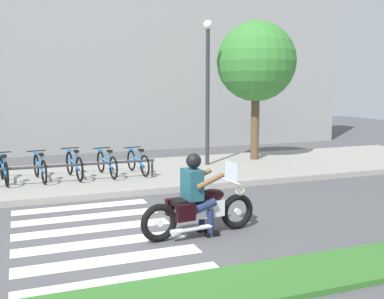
{
  "coord_description": "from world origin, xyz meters",
  "views": [
    {
      "loc": [
        -1.74,
        -7.28,
        2.58
      ],
      "look_at": [
        1.81,
        1.95,
        1.18
      ],
      "focal_mm": 42.71,
      "sensor_mm": 36.0,
      "label": 1
    }
  ],
  "objects_px": {
    "bike_rack": "(77,166)",
    "tree_near_rack": "(256,62)",
    "motorcycle": "(200,209)",
    "rider": "(196,189)",
    "bicycle_0": "(4,170)",
    "bicycle_1": "(40,167)",
    "bicycle_4": "(138,162)",
    "street_lamp": "(208,81)",
    "bicycle_2": "(74,165)",
    "bicycle_3": "(107,163)"
  },
  "relations": [
    {
      "from": "bicycle_1",
      "to": "bicycle_4",
      "type": "bearing_deg",
      "value": 0.01
    },
    {
      "from": "bicycle_1",
      "to": "bicycle_2",
      "type": "distance_m",
      "value": 0.86
    },
    {
      "from": "bicycle_1",
      "to": "bicycle_2",
      "type": "relative_size",
      "value": 0.99
    },
    {
      "from": "motorcycle",
      "to": "bicycle_2",
      "type": "height_order",
      "value": "motorcycle"
    },
    {
      "from": "bicycle_0",
      "to": "bike_rack",
      "type": "xyz_separation_m",
      "value": [
        1.71,
        -0.55,
        0.07
      ]
    },
    {
      "from": "bicycle_1",
      "to": "street_lamp",
      "type": "height_order",
      "value": "street_lamp"
    },
    {
      "from": "motorcycle",
      "to": "street_lamp",
      "type": "distance_m",
      "value": 6.64
    },
    {
      "from": "motorcycle",
      "to": "rider",
      "type": "relative_size",
      "value": 1.5
    },
    {
      "from": "street_lamp",
      "to": "bike_rack",
      "type": "bearing_deg",
      "value": -163.38
    },
    {
      "from": "motorcycle",
      "to": "bicycle_0",
      "type": "xyz_separation_m",
      "value": [
        -3.24,
        5.04,
        0.03
      ]
    },
    {
      "from": "motorcycle",
      "to": "rider",
      "type": "height_order",
      "value": "rider"
    },
    {
      "from": "rider",
      "to": "bicycle_3",
      "type": "distance_m",
      "value": 5.09
    },
    {
      "from": "rider",
      "to": "street_lamp",
      "type": "bearing_deg",
      "value": 65.35
    },
    {
      "from": "bicycle_1",
      "to": "bike_rack",
      "type": "height_order",
      "value": "bicycle_1"
    },
    {
      "from": "motorcycle",
      "to": "bicycle_1",
      "type": "bearing_deg",
      "value": 115.33
    },
    {
      "from": "bike_rack",
      "to": "tree_near_rack",
      "type": "relative_size",
      "value": 0.87
    },
    {
      "from": "bicycle_3",
      "to": "street_lamp",
      "type": "relative_size",
      "value": 0.38
    },
    {
      "from": "motorcycle",
      "to": "tree_near_rack",
      "type": "relative_size",
      "value": 0.47
    },
    {
      "from": "bicycle_1",
      "to": "bicycle_3",
      "type": "distance_m",
      "value": 1.71
    },
    {
      "from": "rider",
      "to": "motorcycle",
      "type": "bearing_deg",
      "value": 3.07
    },
    {
      "from": "bicycle_0",
      "to": "street_lamp",
      "type": "relative_size",
      "value": 0.37
    },
    {
      "from": "motorcycle",
      "to": "bicycle_1",
      "type": "height_order",
      "value": "motorcycle"
    },
    {
      "from": "motorcycle",
      "to": "tree_near_rack",
      "type": "height_order",
      "value": "tree_near_rack"
    },
    {
      "from": "bicycle_0",
      "to": "bicycle_4",
      "type": "distance_m",
      "value": 3.42
    },
    {
      "from": "street_lamp",
      "to": "motorcycle",
      "type": "bearing_deg",
      "value": -114.02
    },
    {
      "from": "motorcycle",
      "to": "bicycle_3",
      "type": "height_order",
      "value": "motorcycle"
    },
    {
      "from": "bicycle_2",
      "to": "bicycle_3",
      "type": "bearing_deg",
      "value": 0.07
    },
    {
      "from": "rider",
      "to": "tree_near_rack",
      "type": "relative_size",
      "value": 0.31
    },
    {
      "from": "bicycle_2",
      "to": "rider",
      "type": "bearing_deg",
      "value": -73.93
    },
    {
      "from": "bicycle_1",
      "to": "bicycle_2",
      "type": "xyz_separation_m",
      "value": [
        0.86,
        -0.0,
        0.01
      ]
    },
    {
      "from": "tree_near_rack",
      "to": "street_lamp",
      "type": "bearing_deg",
      "value": -167.89
    },
    {
      "from": "bicycle_3",
      "to": "bike_rack",
      "type": "distance_m",
      "value": 1.02
    },
    {
      "from": "rider",
      "to": "bicycle_4",
      "type": "height_order",
      "value": "rider"
    },
    {
      "from": "bicycle_4",
      "to": "tree_near_rack",
      "type": "height_order",
      "value": "tree_near_rack"
    },
    {
      "from": "bicycle_0",
      "to": "bicycle_4",
      "type": "bearing_deg",
      "value": 0.01
    },
    {
      "from": "bicycle_1",
      "to": "street_lamp",
      "type": "distance_m",
      "value": 5.44
    },
    {
      "from": "street_lamp",
      "to": "bicycle_0",
      "type": "bearing_deg",
      "value": -173.48
    },
    {
      "from": "bicycle_2",
      "to": "tree_near_rack",
      "type": "bearing_deg",
      "value": 10.14
    },
    {
      "from": "bicycle_4",
      "to": "bike_rack",
      "type": "relative_size",
      "value": 0.39
    },
    {
      "from": "street_lamp",
      "to": "bicycle_2",
      "type": "bearing_deg",
      "value": -170.77
    },
    {
      "from": "motorcycle",
      "to": "bicycle_2",
      "type": "bearing_deg",
      "value": 106.89
    },
    {
      "from": "bicycle_4",
      "to": "tree_near_rack",
      "type": "bearing_deg",
      "value": 14.09
    },
    {
      "from": "rider",
      "to": "bicycle_0",
      "type": "bearing_deg",
      "value": 122.09
    },
    {
      "from": "bicycle_0",
      "to": "bicycle_1",
      "type": "height_order",
      "value": "bicycle_0"
    },
    {
      "from": "rider",
      "to": "bicycle_0",
      "type": "relative_size",
      "value": 0.87
    },
    {
      "from": "street_lamp",
      "to": "tree_near_rack",
      "type": "distance_m",
      "value": 2.0
    },
    {
      "from": "bicycle_0",
      "to": "tree_near_rack",
      "type": "height_order",
      "value": "tree_near_rack"
    },
    {
      "from": "rider",
      "to": "bike_rack",
      "type": "height_order",
      "value": "rider"
    },
    {
      "from": "rider",
      "to": "bicycle_2",
      "type": "distance_m",
      "value": 5.26
    },
    {
      "from": "motorcycle",
      "to": "tree_near_rack",
      "type": "xyz_separation_m",
      "value": [
        4.41,
        6.1,
        2.85
      ]
    }
  ]
}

